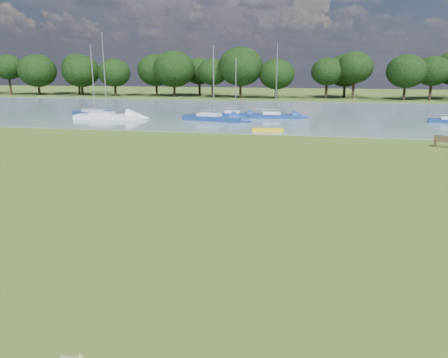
% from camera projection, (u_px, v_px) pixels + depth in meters
% --- Properties ---
extents(ground, '(220.00, 220.00, 0.00)m').
position_uv_depth(ground, '(237.00, 204.00, 21.61)').
color(ground, '#535F24').
extents(river, '(220.00, 40.00, 0.10)m').
position_uv_depth(river, '(285.00, 113.00, 61.47)').
color(river, slate).
rests_on(river, ground).
extents(far_bank, '(220.00, 20.00, 0.40)m').
position_uv_depth(far_bank, '(294.00, 98.00, 89.95)').
color(far_bank, '#4C6626').
rests_on(far_bank, ground).
extents(riverbank_bench, '(1.70, 1.13, 1.01)m').
position_uv_depth(riverbank_bench, '(444.00, 142.00, 36.03)').
color(riverbank_bench, brown).
rests_on(riverbank_bench, ground).
extents(kayak, '(3.23, 1.01, 0.32)m').
position_uv_depth(kayak, '(268.00, 130.00, 44.48)').
color(kayak, yellow).
rests_on(kayak, river).
extents(tree_line, '(137.21, 7.99, 9.67)m').
position_uv_depth(tree_line, '(282.00, 69.00, 85.10)').
color(tree_line, black).
rests_on(tree_line, far_bank).
extents(sailboat_0, '(6.47, 2.36, 9.19)m').
position_uv_depth(sailboat_0, '(275.00, 114.00, 55.37)').
color(sailboat_0, navy).
rests_on(sailboat_0, river).
extents(sailboat_2, '(7.91, 3.87, 8.79)m').
position_uv_depth(sailboat_2, '(213.00, 116.00, 52.96)').
color(sailboat_2, navy).
rests_on(sailboat_2, river).
extents(sailboat_3, '(5.48, 1.67, 7.41)m').
position_uv_depth(sailboat_3, '(235.00, 113.00, 56.92)').
color(sailboat_3, navy).
rests_on(sailboat_3, river).
extents(sailboat_5, '(7.26, 4.47, 9.13)m').
position_uv_depth(sailboat_5, '(95.00, 112.00, 57.48)').
color(sailboat_5, navy).
rests_on(sailboat_5, river).
extents(sailboat_7, '(8.23, 2.97, 10.32)m').
position_uv_depth(sailboat_7, '(106.00, 115.00, 54.70)').
color(sailboat_7, silver).
rests_on(sailboat_7, river).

